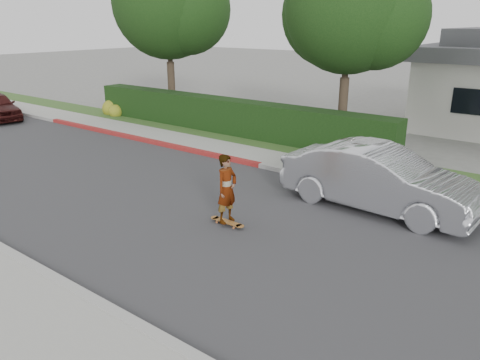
% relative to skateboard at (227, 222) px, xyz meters
% --- Properties ---
extents(ground, '(120.00, 120.00, 0.00)m').
position_rel_skateboard_xyz_m(ground, '(-3.02, 0.15, -0.09)').
color(ground, slate).
rests_on(ground, ground).
extents(road, '(60.00, 8.00, 0.01)m').
position_rel_skateboard_xyz_m(road, '(-3.02, 0.15, -0.08)').
color(road, '#2D2D30').
rests_on(road, ground).
extents(curb_far, '(60.00, 0.20, 0.15)m').
position_rel_skateboard_xyz_m(curb_far, '(-3.02, 4.25, -0.01)').
color(curb_far, '#9E9E99').
rests_on(curb_far, ground).
extents(curb_red_section, '(12.00, 0.21, 0.15)m').
position_rel_skateboard_xyz_m(curb_red_section, '(-8.02, 4.25, -0.01)').
color(curb_red_section, maroon).
rests_on(curb_red_section, ground).
extents(sidewalk_far, '(60.00, 1.60, 0.12)m').
position_rel_skateboard_xyz_m(sidewalk_far, '(-3.02, 5.15, -0.03)').
color(sidewalk_far, gray).
rests_on(sidewalk_far, ground).
extents(planting_strip, '(60.00, 1.60, 0.10)m').
position_rel_skateboard_xyz_m(planting_strip, '(-3.02, 6.75, -0.04)').
color(planting_strip, '#2D4C1E').
rests_on(planting_strip, ground).
extents(hedge, '(15.00, 1.00, 1.50)m').
position_rel_skateboard_xyz_m(hedge, '(-6.02, 7.35, 0.66)').
color(hedge, black).
rests_on(hedge, ground).
extents(flowering_shrub, '(1.40, 1.00, 0.90)m').
position_rel_skateboard_xyz_m(flowering_shrub, '(-13.03, 6.88, 0.25)').
color(flowering_shrub, '#2D4C19').
rests_on(flowering_shrub, ground).
extents(tree_left, '(5.99, 5.21, 8.00)m').
position_rel_skateboard_xyz_m(tree_left, '(-10.54, 8.83, 5.18)').
color(tree_left, '#33261C').
rests_on(tree_left, ground).
extents(tree_center, '(5.66, 4.84, 7.44)m').
position_rel_skateboard_xyz_m(tree_center, '(-1.54, 9.33, 4.82)').
color(tree_center, '#33261C').
rests_on(tree_center, ground).
extents(skateboard, '(0.97, 0.21, 0.09)m').
position_rel_skateboard_xyz_m(skateboard, '(0.00, 0.00, 0.00)').
color(skateboard, '#B16030').
rests_on(skateboard, ground).
extents(skateboarder, '(0.41, 0.61, 1.64)m').
position_rel_skateboard_xyz_m(skateboarder, '(0.00, 0.00, 0.83)').
color(skateboarder, white).
rests_on(skateboarder, skateboard).
extents(car_silver, '(5.01, 1.94, 1.63)m').
position_rel_skateboard_xyz_m(car_silver, '(2.39, 3.16, 0.73)').
color(car_silver, silver).
rests_on(car_silver, ground).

